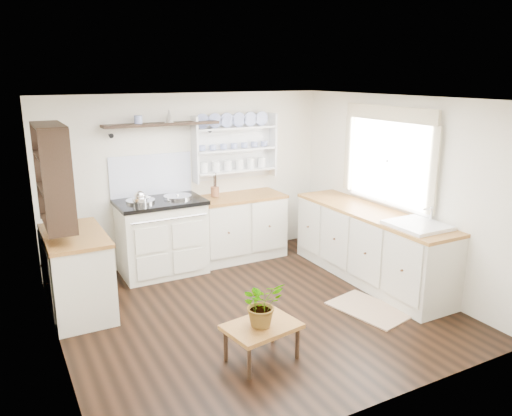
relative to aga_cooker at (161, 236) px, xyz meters
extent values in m
cube|color=black|center=(0.54, -1.57, -0.50)|extent=(4.00, 3.80, 0.01)
cube|color=silver|center=(0.54, 0.33, 0.65)|extent=(4.00, 0.02, 2.30)
cube|color=silver|center=(2.54, -1.57, 0.65)|extent=(0.02, 3.80, 2.30)
cube|color=silver|center=(-1.46, -1.57, 0.65)|extent=(0.02, 3.80, 2.30)
cube|color=white|center=(0.54, -1.57, 1.80)|extent=(4.00, 3.80, 0.01)
cube|color=white|center=(2.50, -1.42, 1.00)|extent=(0.04, 1.40, 1.00)
cube|color=white|center=(2.48, -1.42, 1.00)|extent=(0.02, 1.50, 1.10)
cube|color=beige|center=(2.46, -1.42, 1.58)|extent=(0.04, 1.55, 0.18)
cube|color=beige|center=(0.00, 0.00, -0.03)|extent=(1.06, 0.69, 0.93)
cube|color=black|center=(0.00, 0.00, 0.46)|extent=(1.10, 0.73, 0.05)
cylinder|color=silver|center=(-0.24, 0.00, 0.50)|extent=(0.36, 0.36, 0.03)
cylinder|color=silver|center=(0.24, 0.00, 0.50)|extent=(0.36, 0.36, 0.03)
cylinder|color=silver|center=(0.00, -0.38, 0.33)|extent=(0.96, 0.02, 0.02)
cube|color=beige|center=(1.14, 0.03, -0.06)|extent=(1.25, 0.60, 0.88)
cube|color=brown|center=(1.14, 0.03, 0.38)|extent=(1.27, 0.63, 0.04)
cube|color=beige|center=(2.24, -1.47, -0.06)|extent=(0.60, 2.40, 0.88)
cube|color=brown|center=(2.24, -1.47, 0.38)|extent=(0.62, 2.43, 0.04)
cube|color=white|center=(2.24, -2.22, 0.30)|extent=(0.55, 0.60, 0.28)
cylinder|color=silver|center=(2.44, -2.22, 0.50)|extent=(0.02, 0.02, 0.22)
cube|color=beige|center=(-1.16, -0.67, -0.06)|extent=(0.60, 1.10, 0.88)
cube|color=brown|center=(-1.16, -0.67, 0.38)|extent=(0.62, 1.13, 0.04)
cube|color=white|center=(1.19, 0.31, 1.05)|extent=(1.20, 0.03, 0.90)
cube|color=white|center=(1.19, 0.22, 1.05)|extent=(1.20, 0.22, 0.02)
cylinder|color=navy|center=(1.19, 0.23, 1.32)|extent=(0.20, 0.02, 0.20)
cube|color=black|center=(0.14, 0.20, 1.42)|extent=(1.50, 0.24, 0.04)
cone|color=black|center=(-0.51, 0.27, 1.31)|extent=(0.06, 0.20, 0.06)
cone|color=black|center=(0.79, 0.27, 1.31)|extent=(0.06, 0.20, 0.06)
cube|color=black|center=(-1.30, -0.67, 1.05)|extent=(0.28, 0.80, 1.05)
cylinder|color=brown|center=(0.82, 0.11, 0.48)|extent=(0.12, 0.12, 0.13)
cube|color=brown|center=(0.14, -2.47, -0.17)|extent=(0.71, 0.56, 0.04)
cylinder|color=black|center=(-0.10, -2.69, -0.34)|extent=(0.04, 0.04, 0.31)
cylinder|color=black|center=(-0.16, -2.33, -0.34)|extent=(0.04, 0.04, 0.31)
cylinder|color=black|center=(0.44, -2.61, -0.34)|extent=(0.04, 0.04, 0.31)
cylinder|color=black|center=(0.38, -2.25, -0.34)|extent=(0.04, 0.04, 0.31)
imported|color=#3F7233|center=(0.14, -2.47, 0.06)|extent=(0.38, 0.34, 0.42)
cube|color=#8D7852|center=(1.68, -2.16, -0.49)|extent=(0.72, 0.95, 0.02)
camera|label=1|loc=(-1.83, -6.03, 2.04)|focal=35.00mm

